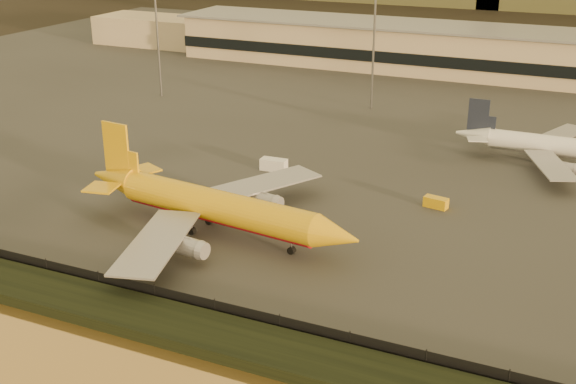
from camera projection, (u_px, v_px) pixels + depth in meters
name	position (u px, v px, depth m)	size (l,w,h in m)	color
ground	(252.00, 266.00, 92.96)	(900.00, 900.00, 0.00)	black
embankment	(181.00, 327.00, 78.29)	(320.00, 7.00, 1.40)	black
tarmac	(430.00, 98.00, 173.42)	(320.00, 220.00, 0.20)	#2D2D2D
perimeter_fence	(199.00, 305.00, 81.46)	(300.00, 0.05, 2.20)	black
terminal_building	(407.00, 47.00, 202.56)	(202.00, 25.00, 12.60)	tan
apron_light_masts	(485.00, 53.00, 144.99)	(152.20, 12.20, 25.40)	slate
dhl_cargo_jet	(214.00, 207.00, 100.54)	(45.08, 43.83, 13.46)	#DDA30B
white_narrowbody_jet	(556.00, 147.00, 128.53)	(35.72, 35.01, 10.30)	white
gse_vehicle_yellow	(436.00, 202.00, 110.30)	(3.61, 1.62, 1.62)	#DDA30B
gse_vehicle_white	(274.00, 165.00, 125.72)	(4.57, 2.06, 2.06)	white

